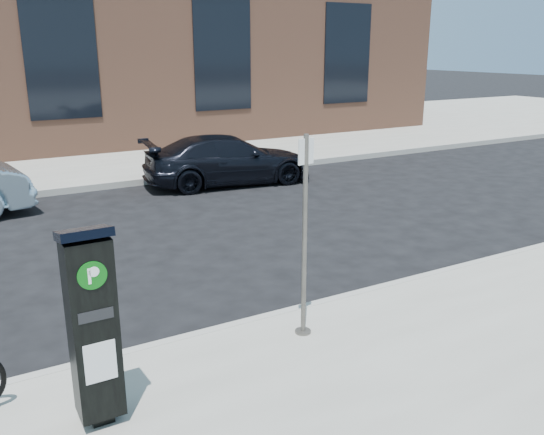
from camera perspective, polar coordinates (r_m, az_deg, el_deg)
ground at (r=7.17m, az=0.20°, el=-10.49°), size 120.00×120.00×0.00m
sidewalk_far at (r=20.04m, az=-20.38°, el=6.40°), size 60.00×12.00×0.15m
curb_near at (r=7.12m, az=0.28°, el=-10.02°), size 60.00×0.12×0.16m
curb_far at (r=14.28m, az=-16.13°, el=3.02°), size 60.00×0.12×0.16m
building at (r=22.77m, az=-22.84°, el=17.59°), size 28.00×10.05×8.25m
parking_kiosk at (r=5.05m, az=-17.34°, el=-10.12°), size 0.41×0.36×1.78m
sign_pole at (r=6.22m, az=3.24°, el=-2.14°), size 0.20×0.18×2.26m
car_dark at (r=14.21m, az=-4.37°, el=5.73°), size 4.30×2.18×1.20m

